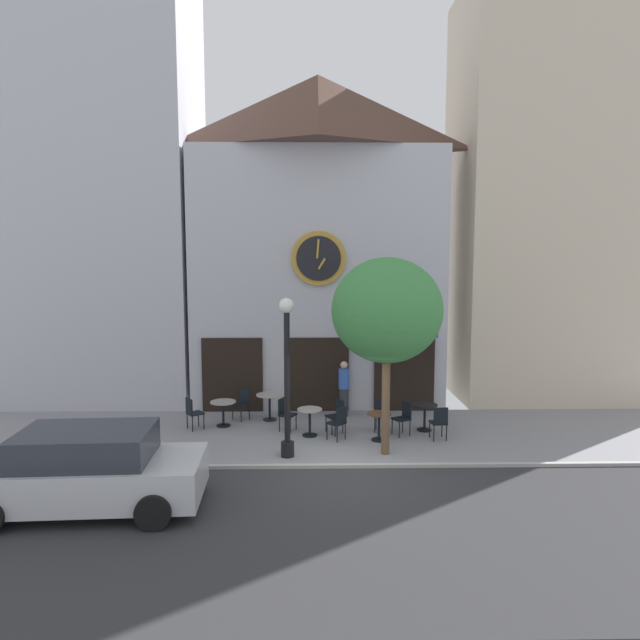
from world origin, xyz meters
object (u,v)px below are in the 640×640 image
object	(u,v)px
street_lamp	(287,377)
cafe_chair_near_tree	(439,421)
street_tree	(387,311)
cafe_chair_mid_row	(285,412)
cafe_chair_under_awning	(404,416)
parked_car_silver	(87,470)
cafe_table_center_right	(223,408)
cafe_chair_left_end	(192,411)
cafe_table_near_door	(425,412)
cafe_chair_by_entrance	(339,421)
cafe_chair_curbside	(382,412)
cafe_chair_facing_wall	(243,402)
cafe_table_near_curb	(310,417)
cafe_table_rightmost	(379,422)
cafe_table_center	(270,401)
pedestrian_blue	(344,388)
cafe_chair_corner	(337,413)

from	to	relation	value
street_lamp	cafe_chair_near_tree	world-z (taller)	street_lamp
street_tree	cafe_chair_mid_row	bearing A→B (deg)	142.95
cafe_chair_under_awning	parked_car_silver	bearing A→B (deg)	-147.31
cafe_table_center_right	cafe_chair_left_end	bearing A→B (deg)	-158.96
cafe_chair_left_end	cafe_chair_near_tree	world-z (taller)	same
cafe_table_near_door	cafe_chair_by_entrance	world-z (taller)	cafe_chair_by_entrance
street_tree	parked_car_silver	xyz separation A→B (m)	(-6.05, -2.88, -2.74)
cafe_chair_left_end	cafe_chair_curbside	distance (m)	5.25
cafe_chair_near_tree	cafe_chair_curbside	world-z (taller)	same
street_tree	cafe_chair_left_end	xyz separation A→B (m)	(-5.08, 2.01, -2.97)
cafe_chair_facing_wall	cafe_chair_left_end	bearing A→B (deg)	-142.47
cafe_chair_mid_row	street_tree	bearing A→B (deg)	-37.05
cafe_chair_near_tree	cafe_table_near_curb	bearing A→B (deg)	172.69
cafe_table_rightmost	cafe_chair_under_awning	bearing A→B (deg)	31.38
cafe_table_center_right	cafe_chair_facing_wall	world-z (taller)	cafe_chair_facing_wall
cafe_table_center	parked_car_silver	world-z (taller)	parked_car_silver
street_tree	parked_car_silver	world-z (taller)	street_tree
cafe_table_rightmost	parked_car_silver	bearing A→B (deg)	-147.16
street_lamp	cafe_table_near_door	distance (m)	4.42
cafe_table_center	cafe_table_rightmost	size ratio (longest dim) A/B	1.08
cafe_table_center	cafe_chair_by_entrance	distance (m)	2.68
cafe_chair_near_tree	cafe_chair_under_awning	bearing A→B (deg)	151.58
cafe_table_center_right	cafe_table_near_curb	bearing A→B (deg)	-20.27
street_tree	street_lamp	bearing A→B (deg)	-176.93
cafe_chair_mid_row	cafe_chair_by_entrance	world-z (taller)	same
cafe_chair_mid_row	parked_car_silver	bearing A→B (deg)	-126.46
cafe_table_center	cafe_chair_left_end	size ratio (longest dim) A/B	0.88
cafe_chair_facing_wall	cafe_table_rightmost	bearing A→B (deg)	-27.69
cafe_table_near_curb	street_tree	bearing A→B (deg)	-37.65
cafe_chair_curbside	pedestrian_blue	distance (m)	1.75
cafe_table_center	cafe_chair_under_awning	xyz separation A→B (m)	(3.70, -1.44, -0.05)
cafe_table_near_curb	cafe_chair_curbside	xyz separation A→B (m)	(2.00, 0.44, 0.02)
street_lamp	cafe_chair_mid_row	size ratio (longest dim) A/B	4.25
cafe_table_rightmost	pedestrian_blue	size ratio (longest dim) A/B	0.44
cafe_chair_mid_row	cafe_chair_by_entrance	size ratio (longest dim) A/B	1.00
cafe_chair_under_awning	cafe_chair_curbside	bearing A→B (deg)	142.56
cafe_table_rightmost	cafe_chair_corner	bearing A→B (deg)	145.84
cafe_table_rightmost	cafe_chair_corner	distance (m)	1.28
street_lamp	parked_car_silver	world-z (taller)	street_lamp
cafe_chair_mid_row	cafe_chair_corner	size ratio (longest dim) A/B	1.00
cafe_table_center_right	pedestrian_blue	bearing A→B (deg)	15.19
street_lamp	cafe_table_near_door	size ratio (longest dim) A/B	5.18
cafe_chair_curbside	parked_car_silver	size ratio (longest dim) A/B	0.21
cafe_chair_corner	cafe_chair_curbside	distance (m)	1.25
cafe_table_rightmost	cafe_chair_left_end	distance (m)	5.15
cafe_chair_mid_row	parked_car_silver	distance (m)	5.94
cafe_table_center	cafe_chair_mid_row	size ratio (longest dim) A/B	0.88
street_lamp	cafe_chair_corner	size ratio (longest dim) A/B	4.25
street_tree	cafe_table_rightmost	world-z (taller)	street_tree
cafe_table_near_curb	cafe_chair_mid_row	world-z (taller)	cafe_chair_mid_row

